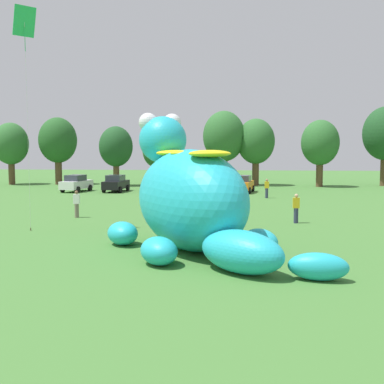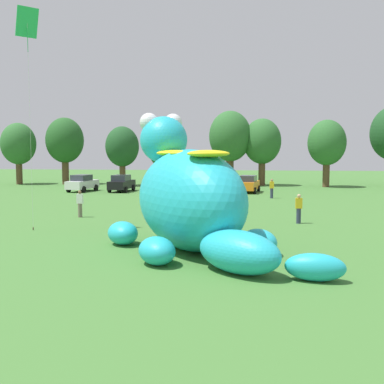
{
  "view_description": "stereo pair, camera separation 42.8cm",
  "coord_description": "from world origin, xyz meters",
  "px_view_note": "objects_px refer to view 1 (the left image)",
  "views": [
    {
      "loc": [
        2.62,
        -20.86,
        4.24
      ],
      "look_at": [
        0.76,
        0.2,
        2.38
      ],
      "focal_mm": 44.55,
      "sensor_mm": 36.0,
      "label": 1
    },
    {
      "loc": [
        3.04,
        -20.81,
        4.24
      ],
      "look_at": [
        0.76,
        0.2,
        2.38
      ],
      "focal_mm": 44.55,
      "sensor_mm": 36.0,
      "label": 2
    }
  ],
  "objects_px": {
    "spectator_near_inflatable": "(77,204)",
    "tethered_flying_kite": "(25,26)",
    "spectator_mid_field": "(296,209)",
    "spectator_by_cars": "(267,189)",
    "car_yellow": "(201,184)",
    "car_silver": "(159,184)",
    "car_black": "(116,183)",
    "car_orange": "(243,184)",
    "giant_inflatable_creature": "(190,198)",
    "car_white": "(76,183)"
  },
  "relations": [
    {
      "from": "giant_inflatable_creature",
      "to": "car_black",
      "type": "relative_size",
      "value": 2.38
    },
    {
      "from": "giant_inflatable_creature",
      "to": "spectator_near_inflatable",
      "type": "relative_size",
      "value": 5.87
    },
    {
      "from": "car_yellow",
      "to": "spectator_mid_field",
      "type": "height_order",
      "value": "car_yellow"
    },
    {
      "from": "car_white",
      "to": "spectator_mid_field",
      "type": "bearing_deg",
      "value": -44.63
    },
    {
      "from": "spectator_mid_field",
      "to": "spectator_by_cars",
      "type": "xyz_separation_m",
      "value": [
        -0.71,
        14.5,
        0.0
      ]
    },
    {
      "from": "spectator_near_inflatable",
      "to": "tethered_flying_kite",
      "type": "bearing_deg",
      "value": -99.34
    },
    {
      "from": "car_silver",
      "to": "tethered_flying_kite",
      "type": "xyz_separation_m",
      "value": [
        -3.11,
        -23.42,
        9.69
      ]
    },
    {
      "from": "tethered_flying_kite",
      "to": "spectator_mid_field",
      "type": "bearing_deg",
      "value": 15.22
    },
    {
      "from": "car_black",
      "to": "car_orange",
      "type": "distance_m",
      "value": 12.9
    },
    {
      "from": "spectator_by_cars",
      "to": "tethered_flying_kite",
      "type": "distance_m",
      "value": 24.83
    },
    {
      "from": "car_silver",
      "to": "spectator_mid_field",
      "type": "bearing_deg",
      "value": -60.21
    },
    {
      "from": "giant_inflatable_creature",
      "to": "spectator_near_inflatable",
      "type": "height_order",
      "value": "giant_inflatable_creature"
    },
    {
      "from": "car_black",
      "to": "car_silver",
      "type": "relative_size",
      "value": 0.98
    },
    {
      "from": "giant_inflatable_creature",
      "to": "car_yellow",
      "type": "height_order",
      "value": "giant_inflatable_creature"
    },
    {
      "from": "spectator_by_cars",
      "to": "car_white",
      "type": "bearing_deg",
      "value": 165.39
    },
    {
      "from": "car_white",
      "to": "car_yellow",
      "type": "bearing_deg",
      "value": 0.14
    },
    {
      "from": "car_white",
      "to": "spectator_near_inflatable",
      "type": "height_order",
      "value": "car_white"
    },
    {
      "from": "car_black",
      "to": "spectator_by_cars",
      "type": "distance_m",
      "value": 15.78
    },
    {
      "from": "spectator_near_inflatable",
      "to": "spectator_mid_field",
      "type": "distance_m",
      "value": 13.51
    },
    {
      "from": "spectator_near_inflatable",
      "to": "spectator_mid_field",
      "type": "bearing_deg",
      "value": -4.71
    },
    {
      "from": "car_yellow",
      "to": "spectator_mid_field",
      "type": "distance_m",
      "value": 20.67
    },
    {
      "from": "giant_inflatable_creature",
      "to": "car_silver",
      "type": "height_order",
      "value": "giant_inflatable_creature"
    },
    {
      "from": "tethered_flying_kite",
      "to": "car_orange",
      "type": "bearing_deg",
      "value": 64.1
    },
    {
      "from": "car_yellow",
      "to": "spectator_near_inflatable",
      "type": "xyz_separation_m",
      "value": [
        -6.55,
        -18.37,
        -0.01
      ]
    },
    {
      "from": "car_silver",
      "to": "tethered_flying_kite",
      "type": "height_order",
      "value": "tethered_flying_kite"
    },
    {
      "from": "giant_inflatable_creature",
      "to": "car_orange",
      "type": "relative_size",
      "value": 2.31
    },
    {
      "from": "car_yellow",
      "to": "tethered_flying_kite",
      "type": "xyz_separation_m",
      "value": [
        -7.37,
        -23.36,
        9.69
      ]
    },
    {
      "from": "giant_inflatable_creature",
      "to": "car_black",
      "type": "height_order",
      "value": "giant_inflatable_creature"
    },
    {
      "from": "car_black",
      "to": "car_yellow",
      "type": "height_order",
      "value": "same"
    },
    {
      "from": "spectator_near_inflatable",
      "to": "spectator_by_cars",
      "type": "height_order",
      "value": "same"
    },
    {
      "from": "spectator_near_inflatable",
      "to": "tethered_flying_kite",
      "type": "height_order",
      "value": "tethered_flying_kite"
    },
    {
      "from": "giant_inflatable_creature",
      "to": "spectator_by_cars",
      "type": "height_order",
      "value": "giant_inflatable_creature"
    },
    {
      "from": "car_yellow",
      "to": "spectator_near_inflatable",
      "type": "distance_m",
      "value": 19.5
    },
    {
      "from": "car_black",
      "to": "car_orange",
      "type": "xyz_separation_m",
      "value": [
        12.89,
        0.25,
        0.0
      ]
    },
    {
      "from": "car_black",
      "to": "car_silver",
      "type": "bearing_deg",
      "value": -1.81
    },
    {
      "from": "spectator_mid_field",
      "to": "tethered_flying_kite",
      "type": "height_order",
      "value": "tethered_flying_kite"
    },
    {
      "from": "car_yellow",
      "to": "car_orange",
      "type": "relative_size",
      "value": 1.0
    },
    {
      "from": "car_yellow",
      "to": "tethered_flying_kite",
      "type": "bearing_deg",
      "value": -107.51
    },
    {
      "from": "giant_inflatable_creature",
      "to": "tethered_flying_kite",
      "type": "relative_size",
      "value": 0.87
    },
    {
      "from": "spectator_near_inflatable",
      "to": "car_orange",
      "type": "bearing_deg",
      "value": 60.28
    },
    {
      "from": "car_yellow",
      "to": "car_white",
      "type": "bearing_deg",
      "value": -179.86
    },
    {
      "from": "car_silver",
      "to": "spectator_near_inflatable",
      "type": "xyz_separation_m",
      "value": [
        -2.28,
        -18.42,
        -0.01
      ]
    },
    {
      "from": "car_yellow",
      "to": "giant_inflatable_creature",
      "type": "bearing_deg",
      "value": -86.92
    },
    {
      "from": "car_silver",
      "to": "tethered_flying_kite",
      "type": "bearing_deg",
      "value": -97.55
    },
    {
      "from": "car_orange",
      "to": "spectator_mid_field",
      "type": "xyz_separation_m",
      "value": [
        2.73,
        -19.92,
        -0.01
      ]
    },
    {
      "from": "car_black",
      "to": "tethered_flying_kite",
      "type": "height_order",
      "value": "tethered_flying_kite"
    },
    {
      "from": "car_silver",
      "to": "car_yellow",
      "type": "xyz_separation_m",
      "value": [
        4.27,
        -0.06,
        0.0
      ]
    },
    {
      "from": "spectator_near_inflatable",
      "to": "car_white",
      "type": "bearing_deg",
      "value": 108.76
    },
    {
      "from": "tethered_flying_kite",
      "to": "giant_inflatable_creature",
      "type": "bearing_deg",
      "value": -24.04
    },
    {
      "from": "giant_inflatable_creature",
      "to": "spectator_by_cars",
      "type": "xyz_separation_m",
      "value": [
        4.74,
        22.32,
        -1.35
      ]
    }
  ]
}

